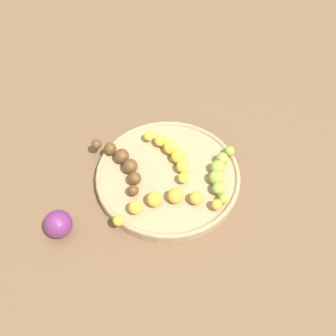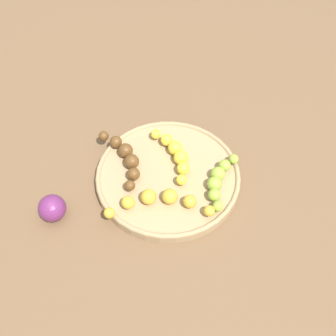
{
  "view_description": "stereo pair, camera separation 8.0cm",
  "coord_description": "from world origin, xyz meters",
  "px_view_note": "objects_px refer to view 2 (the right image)",
  "views": [
    {
      "loc": [
        -0.39,
        0.3,
        0.67
      ],
      "look_at": [
        0.0,
        0.0,
        0.04
      ],
      "focal_mm": 43.59,
      "sensor_mm": 36.0,
      "label": 1
    },
    {
      "loc": [
        -0.43,
        0.23,
        0.67
      ],
      "look_at": [
        0.0,
        0.0,
        0.04
      ],
      "focal_mm": 43.59,
      "sensor_mm": 36.0,
      "label": 2
    }
  ],
  "objects_px": {
    "banana_green": "(219,180)",
    "banana_spotted": "(159,201)",
    "banana_yellow": "(175,153)",
    "fruit_bowl": "(168,176)",
    "banana_overripe": "(125,157)",
    "plum_purple": "(52,208)"
  },
  "relations": [
    {
      "from": "fruit_bowl",
      "to": "banana_green",
      "type": "bearing_deg",
      "value": -132.34
    },
    {
      "from": "banana_spotted",
      "to": "plum_purple",
      "type": "height_order",
      "value": "plum_purple"
    },
    {
      "from": "banana_green",
      "to": "banana_spotted",
      "type": "distance_m",
      "value": 0.12
    },
    {
      "from": "banana_yellow",
      "to": "fruit_bowl",
      "type": "bearing_deg",
      "value": -133.55
    },
    {
      "from": "banana_yellow",
      "to": "plum_purple",
      "type": "height_order",
      "value": "plum_purple"
    },
    {
      "from": "banana_yellow",
      "to": "banana_spotted",
      "type": "height_order",
      "value": "same"
    },
    {
      "from": "banana_green",
      "to": "banana_spotted",
      "type": "bearing_deg",
      "value": 43.0
    },
    {
      "from": "banana_green",
      "to": "banana_yellow",
      "type": "relative_size",
      "value": 0.72
    },
    {
      "from": "banana_green",
      "to": "banana_overripe",
      "type": "relative_size",
      "value": 0.65
    },
    {
      "from": "fruit_bowl",
      "to": "banana_green",
      "type": "xyz_separation_m",
      "value": [
        -0.07,
        -0.08,
        0.02
      ]
    },
    {
      "from": "banana_yellow",
      "to": "plum_purple",
      "type": "bearing_deg",
      "value": -174.75
    },
    {
      "from": "banana_overripe",
      "to": "plum_purple",
      "type": "xyz_separation_m",
      "value": [
        -0.04,
        0.17,
        -0.01
      ]
    },
    {
      "from": "fruit_bowl",
      "to": "banana_spotted",
      "type": "height_order",
      "value": "banana_spotted"
    },
    {
      "from": "banana_spotted",
      "to": "plum_purple",
      "type": "xyz_separation_m",
      "value": [
        0.08,
        0.18,
        -0.01
      ]
    },
    {
      "from": "plum_purple",
      "to": "banana_spotted",
      "type": "bearing_deg",
      "value": -115.09
    },
    {
      "from": "banana_yellow",
      "to": "banana_spotted",
      "type": "distance_m",
      "value": 0.12
    },
    {
      "from": "banana_green",
      "to": "plum_purple",
      "type": "distance_m",
      "value": 0.32
    },
    {
      "from": "banana_yellow",
      "to": "plum_purple",
      "type": "xyz_separation_m",
      "value": [
        -0.0,
        0.26,
        -0.01
      ]
    },
    {
      "from": "fruit_bowl",
      "to": "banana_yellow",
      "type": "distance_m",
      "value": 0.05
    },
    {
      "from": "banana_green",
      "to": "fruit_bowl",
      "type": "bearing_deg",
      "value": 5.65
    },
    {
      "from": "banana_yellow",
      "to": "banana_overripe",
      "type": "xyz_separation_m",
      "value": [
        0.04,
        0.09,
        -0.0
      ]
    },
    {
      "from": "fruit_bowl",
      "to": "plum_purple",
      "type": "height_order",
      "value": "plum_purple"
    }
  ]
}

